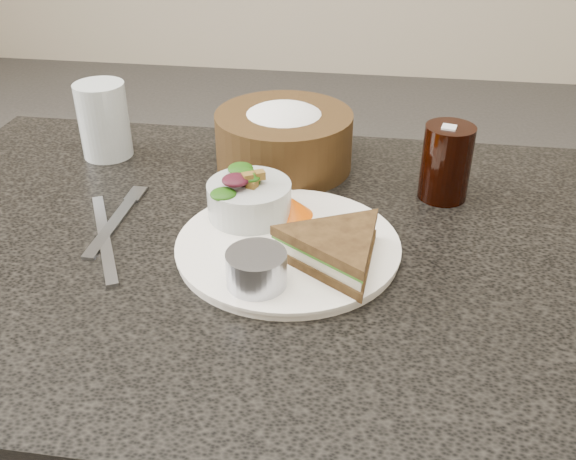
% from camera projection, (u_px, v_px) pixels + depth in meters
% --- Properties ---
extents(dining_table, '(1.00, 0.70, 0.75)m').
position_uv_depth(dining_table, '(255.00, 440.00, 1.01)').
color(dining_table, black).
rests_on(dining_table, floor).
extents(dinner_plate, '(0.27, 0.27, 0.01)m').
position_uv_depth(dinner_plate, '(288.00, 247.00, 0.79)').
color(dinner_plate, white).
rests_on(dinner_plate, dining_table).
extents(sandwich, '(0.22, 0.22, 0.04)m').
position_uv_depth(sandwich, '(336.00, 249.00, 0.73)').
color(sandwich, '#50381B').
rests_on(sandwich, dinner_plate).
extents(salad_bowl, '(0.13, 0.13, 0.06)m').
position_uv_depth(salad_bowl, '(249.00, 194.00, 0.83)').
color(salad_bowl, '#AEB4B1').
rests_on(salad_bowl, dinner_plate).
extents(dressing_ramekin, '(0.07, 0.07, 0.04)m').
position_uv_depth(dressing_ramekin, '(256.00, 269.00, 0.70)').
color(dressing_ramekin, '#A3A7B4').
rests_on(dressing_ramekin, dinner_plate).
extents(orange_wedge, '(0.08, 0.08, 0.03)m').
position_uv_depth(orange_wedge, '(291.00, 207.00, 0.84)').
color(orange_wedge, '#E65302').
rests_on(orange_wedge, dinner_plate).
extents(fork, '(0.02, 0.17, 0.00)m').
position_uv_depth(fork, '(113.00, 224.00, 0.84)').
color(fork, gray).
rests_on(fork, dining_table).
extents(knife, '(0.11, 0.20, 0.00)m').
position_uv_depth(knife, '(104.00, 237.00, 0.81)').
color(knife, '#9FA2AB').
rests_on(knife, dining_table).
extents(bread_basket, '(0.21, 0.21, 0.12)m').
position_uv_depth(bread_basket, '(284.00, 131.00, 0.96)').
color(bread_basket, '#4E3418').
rests_on(bread_basket, dining_table).
extents(cola_glass, '(0.08, 0.08, 0.12)m').
position_uv_depth(cola_glass, '(447.00, 159.00, 0.88)').
color(cola_glass, black).
rests_on(cola_glass, dining_table).
extents(water_glass, '(0.09, 0.09, 0.12)m').
position_uv_depth(water_glass, '(104.00, 120.00, 1.00)').
color(water_glass, silver).
rests_on(water_glass, dining_table).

